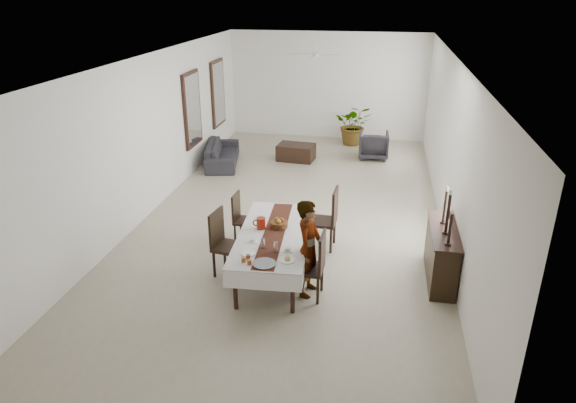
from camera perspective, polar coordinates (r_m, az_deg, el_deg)
The scene contains 87 objects.
floor at distance 10.87m, azimuth 0.69°, elevation -1.26°, with size 6.00×12.00×0.00m, color #AFA68B.
ceiling at distance 9.99m, azimuth 0.78°, elevation 15.71°, with size 6.00×12.00×0.02m, color white.
wall_back at distance 16.12m, azimuth 4.43°, elevation 12.68°, with size 6.00×0.02×3.20m, color white.
wall_front at distance 5.02m, azimuth -11.20°, elevation -12.33°, with size 6.00×0.02×3.20m, color white.
wall_left at distance 11.20m, azimuth -14.71°, elevation 7.41°, with size 0.02×12.00×3.20m, color white.
wall_right at distance 10.27m, azimuth 17.54°, elevation 5.71°, with size 0.02×12.00×3.20m, color white.
dining_table_top at distance 8.37m, azimuth -1.54°, elevation -3.74°, with size 0.97×2.32×0.05m, color black.
table_leg_fl at distance 7.68m, azimuth -5.89°, elevation -9.65°, with size 0.07×0.07×0.68m, color black.
table_leg_fr at distance 7.56m, azimuth 0.52°, elevation -10.11°, with size 0.07×0.07×0.68m, color black.
table_leg_bl at distance 9.57m, azimuth -3.10°, elevation -2.59°, with size 0.07×0.07×0.68m, color black.
table_leg_br at distance 9.47m, azimuth 1.99°, elevation -2.86°, with size 0.07×0.07×0.68m, color black.
tablecloth_top at distance 8.36m, azimuth -1.54°, elevation -3.57°, with size 1.14×2.49×0.01m, color silver.
tablecloth_drape_left at distance 8.52m, azimuth -5.31°, elevation -4.19°, with size 0.01×2.49×0.29m, color white.
tablecloth_drape_right at distance 8.37m, azimuth 2.32°, elevation -4.63°, with size 0.01×2.49×0.29m, color silver.
tablecloth_drape_near at distance 7.36m, azimuth -2.93°, elevation -8.84°, with size 1.14×0.01×0.29m, color white.
tablecloth_drape_far at distance 9.53m, azimuth -0.47°, elevation -1.01°, with size 1.14×0.01×0.29m, color silver.
table_runner at distance 8.36m, azimuth -1.54°, elevation -3.52°, with size 0.34×2.42×0.00m, color #562618.
red_pitcher at distance 8.48m, azimuth -3.03°, elevation -2.42°, with size 0.14×0.14×0.19m, color #971C0B.
pitcher_handle at distance 8.49m, azimuth -3.57°, elevation -2.39°, with size 0.12×0.12×0.02m, color #980F0B.
wine_glass_near at distance 7.75m, azimuth -1.36°, elevation -5.09°, with size 0.07×0.07×0.16m, color white.
wine_glass_mid at distance 7.87m, azimuth -2.80°, elevation -4.67°, with size 0.07×0.07×0.16m, color silver.
teacup_right at distance 7.80m, azimuth -0.04°, elevation -5.34°, with size 0.09×0.09×0.06m, color silver.
saucer_right at distance 7.81m, azimuth -0.04°, elevation -5.49°, with size 0.14×0.14×0.01m, color silver.
teacup_left at distance 8.09m, azimuth -3.92°, elevation -4.29°, with size 0.09×0.09×0.06m, color silver.
saucer_left at distance 8.10m, azimuth -3.92°, elevation -4.44°, with size 0.14×0.14×0.01m, color white.
plate_near_right at distance 7.55m, azimuth -0.08°, elevation -6.54°, with size 0.23×0.23×0.01m, color white.
bread_near_right at distance 7.54m, azimuth -0.08°, elevation -6.36°, with size 0.09×0.09×0.09m, color tan.
plate_near_left at distance 7.77m, azimuth -4.44°, elevation -5.73°, with size 0.23×0.23×0.01m, color white.
plate_far_left at distance 8.87m, azimuth -3.03°, elevation -1.86°, with size 0.23×0.23×0.01m, color silver.
serving_tray at distance 7.47m, azimuth -2.66°, elevation -6.91°, with size 0.35×0.35×0.02m, color #414146.
jam_jar_a at distance 7.47m, azimuth -4.32°, elevation -6.74°, with size 0.06×0.06×0.07m, color #9B4116.
jam_jar_b at distance 7.53m, azimuth -4.97°, elevation -6.47°, with size 0.06×0.06×0.07m, color brown.
jam_jar_c at distance 7.61m, azimuth -4.46°, elevation -6.14°, with size 0.06×0.06×0.07m, color maroon.
fruit_basket at distance 8.54m, azimuth -0.99°, elevation -2.54°, with size 0.29×0.29×0.10m, color brown.
fruit_red at distance 8.53m, azimuth -0.78°, elevation -2.05°, with size 0.09×0.09×0.09m, color maroon.
fruit_green at distance 8.54m, azimuth -1.23°, elevation -2.00°, with size 0.08×0.08×0.08m, color #4B7422.
fruit_yellow at distance 8.47m, azimuth -1.04°, elevation -2.24°, with size 0.08×0.08×0.08m, color #C78923.
chair_right_near_seat at distance 7.87m, azimuth 2.24°, elevation -7.47°, with size 0.46×0.46×0.05m, color black.
chair_right_near_leg_fl at distance 7.82m, azimuth 3.33°, elevation -9.90°, with size 0.05×0.05×0.45m, color black.
chair_right_near_leg_fr at distance 8.13m, azimuth 3.78°, elevation -8.50°, with size 0.05×0.05×0.45m, color black.
chair_right_near_leg_bl at distance 7.87m, azimuth 0.59°, elevation -9.59°, with size 0.05×0.05×0.45m, color black.
chair_right_near_leg_br at distance 8.19m, azimuth 1.16°, elevation -8.21°, with size 0.05×0.05×0.45m, color black.
chair_right_near_back at distance 7.68m, azimuth 3.82°, elevation -5.62°, with size 0.46×0.04×0.58m, color black.
chair_right_far_seat at distance 9.30m, azimuth 3.82°, elevation -2.24°, with size 0.49×0.49×0.06m, color black.
chair_right_far_leg_fl at distance 9.22m, azimuth 4.78°, elevation -4.39°, with size 0.05×0.05×0.48m, color black.
chair_right_far_leg_fr at distance 9.57m, azimuth 5.17°, elevation -3.32°, with size 0.05×0.05×0.48m, color black.
chair_right_far_leg_bl at distance 9.28m, azimuth 2.35°, elevation -4.13°, with size 0.05×0.05×0.48m, color black.
chair_right_far_leg_br at distance 9.63m, azimuth 2.82°, elevation -3.08°, with size 0.05×0.05×0.48m, color black.
chair_right_far_back at distance 9.13m, azimuth 5.24°, elevation -0.49°, with size 0.49×0.04×0.62m, color black.
chair_left_near_seat at distance 8.50m, azimuth -6.56°, elevation -5.06°, with size 0.47×0.47×0.05m, color black.
chair_left_near_leg_fl at distance 8.85m, azimuth -7.06°, elevation -5.79°, with size 0.05×0.05×0.46m, color black.
chair_left_near_leg_fr at distance 8.56m, azimuth -8.21°, elevation -6.94°, with size 0.05×0.05×0.46m, color black.
chair_left_near_leg_bl at distance 8.70m, azimuth -4.79°, elevation -6.22°, with size 0.05×0.05×0.46m, color black.
chair_left_near_leg_br at distance 8.40m, azimuth -5.87°, elevation -7.41°, with size 0.05×0.05×0.46m, color black.
chair_left_near_back at distance 8.45m, azimuth -7.96°, elevation -2.90°, with size 0.47×0.04×0.60m, color black.
chair_left_far_seat at distance 9.54m, azimuth -4.70°, elevation -2.18°, with size 0.40×0.40×0.05m, color black.
chair_left_far_leg_fl at distance 9.82m, azimuth -5.28°, elevation -2.86°, with size 0.04×0.04×0.40m, color black.
chair_left_far_leg_fr at distance 9.54m, azimuth -5.90°, elevation -3.70°, with size 0.04×0.04×0.40m, color black.
chair_left_far_leg_bl at distance 9.73m, azimuth -3.43°, elevation -3.07°, with size 0.04×0.04×0.40m, color black.
chair_left_far_leg_br at distance 9.45m, azimuth -4.01°, elevation -3.92°, with size 0.04×0.04×0.40m, color black.
chair_left_far_back at distance 9.48m, azimuth -5.80°, elevation -0.56°, with size 0.40×0.04×0.51m, color black.
woman at distance 7.80m, azimuth 2.30°, elevation -5.22°, with size 0.57×0.37×1.56m, color gray.
sideboard_body at distance 8.69m, azimuth 16.64°, elevation -5.73°, with size 0.38×1.44×0.86m, color black.
sideboard_top at distance 8.49m, azimuth 16.97°, elevation -3.08°, with size 0.42×1.50×0.03m, color black.
candlestick_near_base at distance 8.01m, azimuth 17.34°, elevation -4.53°, with size 0.10×0.10×0.03m, color black.
candlestick_near_shaft at distance 7.90m, azimuth 17.56°, elevation -2.89°, with size 0.05×0.05×0.48m, color black.
candlestick_near_candle at distance 7.78m, azimuth 17.80°, elevation -1.04°, with size 0.03×0.03×0.08m, color white.
candlestick_mid_base at distance 8.35m, azimuth 17.09°, elevation -3.33°, with size 0.10×0.10×0.03m, color black.
candlestick_mid_shaft at distance 8.21m, azimuth 17.35°, elevation -1.29°, with size 0.05×0.05×0.62m, color black.
candlestick_mid_candle at distance 8.08m, azimuth 17.64°, elevation 0.98°, with size 0.03×0.03×0.08m, color beige.
candlestick_far_base at distance 8.69m, azimuth 16.85°, elevation -2.22°, with size 0.10×0.10×0.03m, color black.
candlestick_far_shaft at distance 8.58m, azimuth 17.06°, elevation -0.54°, with size 0.05×0.05×0.53m, color black.
candlestick_far_candle at distance 8.47m, azimuth 17.30°, elevation 1.34°, with size 0.03×0.03×0.08m, color beige.
sofa at distance 13.91m, azimuth -7.29°, elevation 5.33°, with size 1.98×0.77×0.58m, color #2A282E.
armchair at distance 14.45m, azimuth 9.48°, elevation 6.20°, with size 0.79×0.81×0.74m, color #2D2A2F.
coffee_table at distance 14.13m, azimuth 0.90°, elevation 5.50°, with size 0.98×0.65×0.44m, color black.
potted_plant at distance 15.61m, azimuth 7.34°, elevation 8.47°, with size 1.08×0.94×1.20m, color #295120.
mirror_frame_near at distance 13.15m, azimuth -10.61°, elevation 10.02°, with size 0.06×1.05×1.85m, color black.
mirror_glass_near at distance 13.14m, azimuth -10.46°, elevation 10.02°, with size 0.01×0.90×1.70m, color silver.
mirror_frame_far at distance 15.09m, azimuth -7.80°, elevation 11.83°, with size 0.06×1.05×1.85m, color black.
mirror_glass_far at distance 15.08m, azimuth -7.67°, elevation 11.83°, with size 0.01×0.90×1.70m, color silver.
fan_rod at distance 12.95m, azimuth 3.11°, elevation 16.91°, with size 0.04×0.04×0.20m, color silver.
fan_hub at distance 12.98m, azimuth 3.09°, elevation 16.03°, with size 0.16×0.16×0.08m, color white.
fan_blade_n at distance 13.32m, azimuth 3.29°, elevation 16.20°, with size 0.10×0.55×0.01m, color white.
fan_blade_s at distance 12.63m, azimuth 2.87°, elevation 15.84°, with size 0.10×0.55×0.01m, color silver.
fan_blade_e at distance 12.93m, azimuth 4.69°, elevation 15.97°, with size 0.55×0.10×0.01m, color silver.
fan_blade_w at distance 13.02m, azimuth 1.50°, elevation 16.08°, with size 0.55×0.10×0.01m, color silver.
Camera 1 is at (1.66, -9.77, 4.47)m, focal length 32.00 mm.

